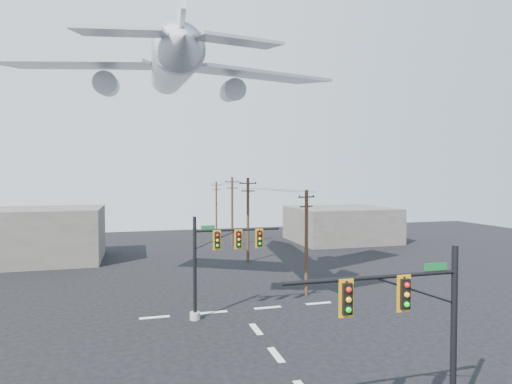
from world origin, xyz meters
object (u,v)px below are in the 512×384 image
object	(u,v)px
signal_mast_far	(217,261)
airliner	(171,69)
utility_pole_b	(248,218)
utility_pole_c	(232,210)
signal_mast_near	(420,334)
utility_pole_d	(216,205)
utility_pole_a	(306,240)

from	to	relation	value
signal_mast_far	airliner	world-z (taller)	airliner
utility_pole_b	airliner	xyz separation A→B (m)	(-9.28, -11.97, 12.98)
utility_pole_c	airliner	xyz separation A→B (m)	(-9.97, -23.31, 12.95)
utility_pole_c	signal_mast_near	bearing A→B (deg)	-82.07
utility_pole_c	utility_pole_d	world-z (taller)	utility_pole_c
utility_pole_a	airliner	distance (m)	17.20
utility_pole_b	utility_pole_c	distance (m)	11.36
signal_mast_near	utility_pole_d	world-z (taller)	utility_pole_d
signal_mast_far	utility_pole_a	xyz separation A→B (m)	(7.92, 3.56, 0.55)
utility_pole_c	signal_mast_far	bearing A→B (deg)	-92.99
signal_mast_near	airliner	xyz separation A→B (m)	(-7.31, 20.83, 14.17)
utility_pole_a	utility_pole_b	distance (m)	14.43
airliner	utility_pole_a	bearing A→B (deg)	-101.30
utility_pole_d	airliner	world-z (taller)	airliner
signal_mast_near	airliner	world-z (taller)	airliner
signal_mast_near	utility_pole_a	distance (m)	18.70
utility_pole_b	utility_pole_c	bearing A→B (deg)	106.11
utility_pole_c	airliner	distance (m)	28.47
signal_mast_near	utility_pole_c	bearing A→B (deg)	86.55
utility_pole_a	utility_pole_b	xyz separation A→B (m)	(-1.11, 14.38, 0.51)
utility_pole_b	utility_pole_d	size ratio (longest dim) A/B	1.08
signal_mast_far	utility_pole_a	size ratio (longest dim) A/B	0.81
signal_mast_near	utility_pole_c	distance (m)	44.24
signal_mast_near	utility_pole_d	distance (m)	60.34
signal_mast_far	utility_pole_b	world-z (taller)	utility_pole_b
signal_mast_near	utility_pole_a	bearing A→B (deg)	80.51
utility_pole_a	signal_mast_near	bearing A→B (deg)	-121.80
airliner	utility_pole_d	bearing A→B (deg)	-13.44
utility_pole_a	signal_mast_far	bearing A→B (deg)	-178.11
utility_pole_a	utility_pole_b	size ratio (longest dim) A/B	0.90
utility_pole_a	utility_pole_c	distance (m)	25.73
signal_mast_near	signal_mast_far	xyz separation A→B (m)	(-4.84, 14.87, 0.13)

